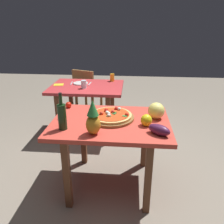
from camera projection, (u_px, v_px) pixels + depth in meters
name	position (u px, v px, depth m)	size (l,w,h in m)	color
ground_plane	(111.00, 183.00, 2.46)	(10.00, 10.00, 0.00)	gray
display_table	(111.00, 130.00, 2.22)	(1.12, 0.82, 0.74)	brown
background_table	(87.00, 93.00, 3.37)	(1.05, 0.80, 0.74)	brown
dining_chair	(87.00, 90.00, 4.01)	(0.51, 0.51, 0.85)	brown
pizza_board	(112.00, 117.00, 2.22)	(0.45, 0.45, 0.03)	brown
pizza	(112.00, 115.00, 2.22)	(0.40, 0.40, 0.06)	tan
wine_bottle	(62.00, 116.00, 1.97)	(0.08, 0.08, 0.34)	black
pineapple_left	(93.00, 119.00, 1.88)	(0.12, 0.12, 0.30)	#BD8022
melon	(156.00, 111.00, 2.21)	(0.16, 0.16, 0.16)	#EEE16C
bell_pepper	(146.00, 120.00, 2.07)	(0.10, 0.10, 0.11)	yellow
eggplant	(159.00, 130.00, 1.91)	(0.20, 0.09, 0.09)	#4D1D40
tomato_by_bottle	(63.00, 115.00, 2.22)	(0.07, 0.07, 0.07)	red
tomato_near_board	(69.00, 105.00, 2.49)	(0.07, 0.07, 0.07)	red
drinking_glass_juice	(112.00, 77.00, 3.56)	(0.07, 0.07, 0.12)	orange
drinking_glass_water	(84.00, 84.00, 3.19)	(0.08, 0.08, 0.11)	silver
dinner_plate	(81.00, 83.00, 3.43)	(0.22, 0.22, 0.02)	white
fork_utensil	(72.00, 83.00, 3.44)	(0.02, 0.18, 0.01)	silver
knife_utensil	(90.00, 84.00, 3.42)	(0.02, 0.18, 0.01)	silver
napkin_folded	(59.00, 85.00, 3.37)	(0.14, 0.12, 0.01)	yellow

